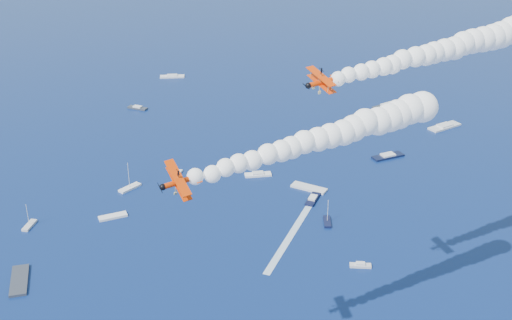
# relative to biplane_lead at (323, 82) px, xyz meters

# --- Properties ---
(biplane_lead) EXTENTS (10.99, 11.33, 6.67)m
(biplane_lead) POSITION_rel_biplane_lead_xyz_m (0.00, 0.00, 0.00)
(biplane_lead) COLOR #E63804
(biplane_trail) EXTENTS (11.22, 11.30, 8.02)m
(biplane_trail) POSITION_rel_biplane_lead_xyz_m (-17.58, -26.62, -9.91)
(biplane_trail) COLOR red
(smoke_trail_lead) EXTENTS (55.37, 55.36, 10.02)m
(smoke_trail_lead) POSITION_rel_biplane_lead_xyz_m (18.83, 18.50, 1.98)
(smoke_trail_lead) COLOR white
(smoke_trail_trail) EXTENTS (55.37, 55.37, 10.02)m
(smoke_trail_trail) POSITION_rel_biplane_lead_xyz_m (1.07, -7.94, -7.93)
(smoke_trail_trail) COLOR white
(spectator_boats) EXTENTS (224.61, 177.01, 0.70)m
(spectator_boats) POSITION_rel_biplane_lead_xyz_m (-3.44, 77.04, -60.53)
(spectator_boats) COLOR silver
(spectator_boats) RESTS_ON ground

